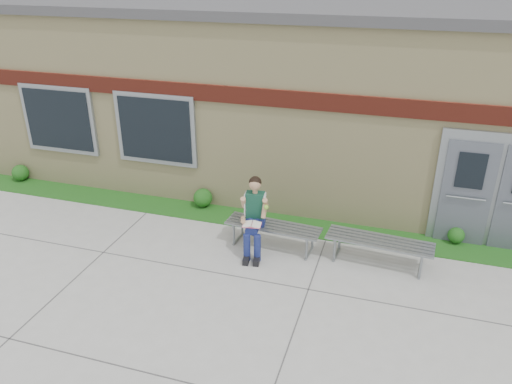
% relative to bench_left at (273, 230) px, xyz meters
% --- Properties ---
extents(ground, '(80.00, 80.00, 0.00)m').
position_rel_bench_left_xyz_m(ground, '(-0.05, -1.67, -0.37)').
color(ground, '#9E9E99').
rests_on(ground, ground).
extents(grass_strip, '(16.00, 0.80, 0.02)m').
position_rel_bench_left_xyz_m(grass_strip, '(-0.05, 0.93, -0.36)').
color(grass_strip, '#1B4A13').
rests_on(grass_strip, ground).
extents(school_building, '(16.20, 6.22, 4.20)m').
position_rel_bench_left_xyz_m(school_building, '(-0.05, 4.32, 1.73)').
color(school_building, beige).
rests_on(school_building, ground).
extents(bench_left, '(1.88, 0.65, 0.48)m').
position_rel_bench_left_xyz_m(bench_left, '(0.00, 0.00, 0.00)').
color(bench_left, gray).
rests_on(bench_left, ground).
extents(bench_right, '(1.95, 0.68, 0.50)m').
position_rel_bench_left_xyz_m(bench_right, '(2.00, 0.00, 0.01)').
color(bench_right, gray).
rests_on(bench_right, ground).
extents(girl, '(0.57, 0.92, 1.47)m').
position_rel_bench_left_xyz_m(girl, '(-0.31, -0.22, 0.39)').
color(girl, navy).
rests_on(girl, ground).
extents(shrub_west, '(0.41, 0.41, 0.41)m').
position_rel_bench_left_xyz_m(shrub_west, '(-6.91, 1.18, -0.15)').
color(shrub_west, '#1B4A13').
rests_on(shrub_west, grass_strip).
extents(shrub_mid, '(0.42, 0.42, 0.42)m').
position_rel_bench_left_xyz_m(shrub_mid, '(-1.96, 1.18, -0.14)').
color(shrub_mid, '#1B4A13').
rests_on(shrub_mid, grass_strip).
extents(shrub_east, '(0.32, 0.32, 0.32)m').
position_rel_bench_left_xyz_m(shrub_east, '(3.41, 1.18, -0.19)').
color(shrub_east, '#1B4A13').
rests_on(shrub_east, grass_strip).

